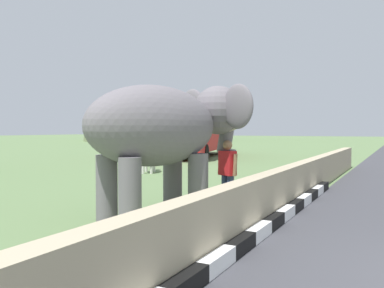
# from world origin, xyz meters

# --- Properties ---
(striped_curb) EXTENTS (16.20, 0.20, 0.24)m
(striped_curb) POSITION_xyz_m (-0.35, 3.45, 0.12)
(striped_curb) COLOR white
(striped_curb) RESTS_ON ground_plane
(barrier_parapet) EXTENTS (28.00, 0.36, 1.00)m
(barrier_parapet) POSITION_xyz_m (2.00, 3.75, 0.50)
(barrier_parapet) COLOR tan
(barrier_parapet) RESTS_ON ground_plane
(elephant) EXTENTS (4.05, 3.17, 2.95)m
(elephant) POSITION_xyz_m (1.73, 5.75, 1.94)
(elephant) COLOR slate
(elephant) RESTS_ON ground_plane
(person_handler) EXTENTS (0.38, 0.64, 1.66)m
(person_handler) POSITION_xyz_m (3.22, 4.97, 0.93)
(person_handler) COLOR navy
(person_handler) RESTS_ON ground_plane
(bus_red) EXTENTS (10.34, 4.77, 3.50)m
(bus_red) POSITION_xyz_m (19.51, 13.90, 2.08)
(bus_red) COLOR #B21E1E
(bus_red) RESTS_ON ground_plane
(cow_near) EXTENTS (1.88, 1.19, 1.23)m
(cow_near) POSITION_xyz_m (9.27, 11.22, 0.87)
(cow_near) COLOR beige
(cow_near) RESTS_ON ground_plane
(hill_east) EXTENTS (29.31, 23.44, 14.25)m
(hill_east) POSITION_xyz_m (55.00, 39.06, 0.00)
(hill_east) COLOR #707D52
(hill_east) RESTS_ON ground_plane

